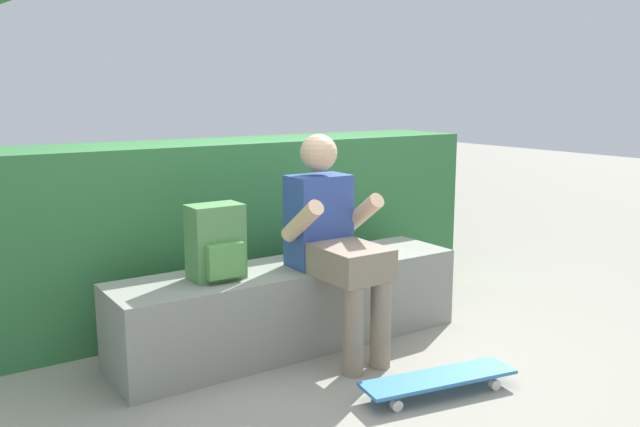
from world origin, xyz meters
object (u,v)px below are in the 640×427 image
object	(u,v)px
person_skater	(333,237)
skateboard_near_person	(439,379)
bench_main	(292,305)
backpack_on_bench	(216,243)

from	to	relation	value
person_skater	skateboard_near_person	bearing A→B (deg)	-80.09
bench_main	person_skater	size ratio (longest dim) A/B	1.70
bench_main	skateboard_near_person	world-z (taller)	bench_main
bench_main	skateboard_near_person	xyz separation A→B (m)	(0.27, -0.95, -0.16)
person_skater	skateboard_near_person	xyz separation A→B (m)	(0.13, -0.72, -0.60)
person_skater	backpack_on_bench	size ratio (longest dim) A/B	3.07
backpack_on_bench	bench_main	bearing A→B (deg)	1.16
person_skater	skateboard_near_person	world-z (taller)	person_skater
skateboard_near_person	bench_main	bearing A→B (deg)	105.66
bench_main	skateboard_near_person	bearing A→B (deg)	-74.34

